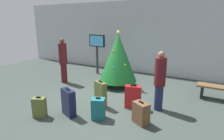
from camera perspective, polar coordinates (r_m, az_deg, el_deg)
ground_plane at (r=6.10m, az=-1.80°, el=-9.81°), size 16.00×16.00×0.00m
back_wall at (r=9.36m, az=11.59°, el=9.54°), size 16.00×0.20×3.50m
holiday_tree at (r=7.32m, az=1.85°, el=3.75°), size 1.46×1.46×2.18m
flight_info_kiosk at (r=9.15m, az=-4.56°, el=7.04°), size 0.90×0.18×1.90m
waiting_bench at (r=7.06m, az=29.95°, el=-5.29°), size 1.41×0.44×0.48m
traveller_0 at (r=5.49m, az=14.23°, el=-2.87°), size 0.36×0.36×1.73m
traveller_1 at (r=8.04m, az=-14.52°, el=3.05°), size 0.34×0.34×1.85m
suitcase_0 at (r=5.33m, az=-13.01°, el=-9.57°), size 0.54×0.37×0.78m
suitcase_1 at (r=5.72m, az=-3.49°, el=-7.32°), size 0.47×0.33×0.81m
suitcase_2 at (r=5.51m, az=-21.05°, el=-10.49°), size 0.39×0.33×0.58m
suitcase_3 at (r=5.08m, az=-4.17°, el=-11.56°), size 0.42×0.39×0.60m
suitcase_4 at (r=5.66m, az=6.37°, el=-8.11°), size 0.51×0.31×0.73m
suitcase_5 at (r=4.91m, az=8.70°, el=-12.72°), size 0.48×0.42×0.59m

